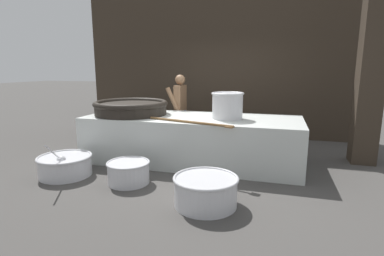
# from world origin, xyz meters

# --- Properties ---
(ground_plane) EXTENTS (60.00, 60.00, 0.00)m
(ground_plane) POSITION_xyz_m (0.00, 0.00, 0.00)
(ground_plane) COLOR #474442
(back_wall) EXTENTS (7.12, 0.24, 4.35)m
(back_wall) POSITION_xyz_m (0.00, 2.50, 2.17)
(back_wall) COLOR #382D23
(back_wall) RESTS_ON ground_plane
(support_pillar) EXTENTS (0.41, 0.41, 4.35)m
(support_pillar) POSITION_xyz_m (3.04, 0.78, 2.17)
(support_pillar) COLOR #382D23
(support_pillar) RESTS_ON ground_plane
(hearth_platform) EXTENTS (3.91, 1.46, 0.84)m
(hearth_platform) POSITION_xyz_m (0.00, 0.00, 0.42)
(hearth_platform) COLOR silver
(hearth_platform) RESTS_ON ground_plane
(giant_wok_near) EXTENTS (1.41, 1.41, 0.26)m
(giant_wok_near) POSITION_xyz_m (-1.21, -0.04, 0.98)
(giant_wok_near) COLOR black
(giant_wok_near) RESTS_ON hearth_platform
(stock_pot) EXTENTS (0.57, 0.57, 0.46)m
(stock_pot) POSITION_xyz_m (0.66, -0.04, 1.08)
(stock_pot) COLOR silver
(stock_pot) RESTS_ON hearth_platform
(stirring_paddle) EXTENTS (1.53, 0.49, 0.04)m
(stirring_paddle) POSITION_xyz_m (0.19, -0.65, 0.86)
(stirring_paddle) COLOR brown
(stirring_paddle) RESTS_ON hearth_platform
(cook) EXTENTS (0.37, 0.57, 1.58)m
(cook) POSITION_xyz_m (-0.57, 1.03, 0.86)
(cook) COLOR #8C6647
(cook) RESTS_ON ground_plane
(prep_bowl_vegetables) EXTENTS (0.85, 1.07, 0.69)m
(prep_bowl_vegetables) POSITION_xyz_m (-1.75, -1.33, 0.19)
(prep_bowl_vegetables) COLOR silver
(prep_bowl_vegetables) RESTS_ON ground_plane
(prep_bowl_meat) EXTENTS (0.83, 0.83, 0.38)m
(prep_bowl_meat) POSITION_xyz_m (0.68, -1.75, 0.21)
(prep_bowl_meat) COLOR silver
(prep_bowl_meat) RESTS_ON ground_plane
(prep_bowl_extra) EXTENTS (0.65, 0.65, 0.34)m
(prep_bowl_extra) POSITION_xyz_m (-0.62, -1.34, 0.18)
(prep_bowl_extra) COLOR silver
(prep_bowl_extra) RESTS_ON ground_plane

